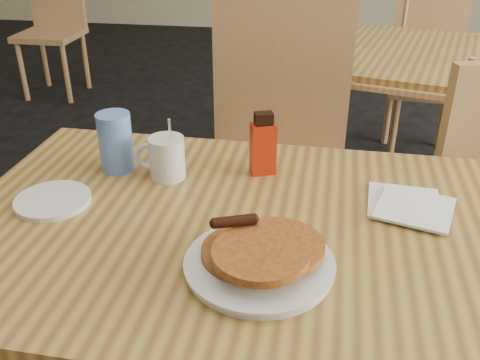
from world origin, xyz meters
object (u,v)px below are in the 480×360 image
pancake_plate (260,258)px  main_table (242,241)px  chair_main_far (277,130)px  syrup_bottle (263,146)px  chair_wall_extra (53,18)px  neighbor_table (458,65)px  coffee_mug (166,157)px  blue_tumbler (116,142)px  chair_neighbor_far (426,66)px

pancake_plate → main_table: bearing=111.2°
chair_main_far → syrup_bottle: bearing=-89.0°
chair_wall_extra → syrup_bottle: (1.80, -2.52, 0.28)m
chair_wall_extra → pancake_plate: 3.43m
main_table → pancake_plate: (0.05, -0.14, 0.07)m
neighbor_table → pancake_plate: pancake_plate is taller
pancake_plate → coffee_mug: (-0.26, 0.31, 0.03)m
main_table → syrup_bottle: size_ratio=8.17×
main_table → chair_main_far: size_ratio=1.19×
neighbor_table → syrup_bottle: syrup_bottle is taller
main_table → coffee_mug: coffee_mug is taller
chair_main_far → coffee_mug: chair_main_far is taller
main_table → chair_main_far: bearing=89.9°
blue_tumbler → coffee_mug: bearing=-9.3°
main_table → syrup_bottle: syrup_bottle is taller
chair_main_far → coffee_mug: (-0.20, -0.60, 0.18)m
neighbor_table → chair_main_far: (-0.68, -0.58, -0.09)m
neighbor_table → syrup_bottle: 1.32m
main_table → syrup_bottle: bearing=86.2°
chair_neighbor_far → neighbor_table: bearing=-85.0°
blue_tumbler → chair_neighbor_far: bearing=61.5°
chair_main_far → coffee_mug: bearing=-109.1°
chair_wall_extra → pancake_plate: size_ratio=3.38×
chair_main_far → blue_tumbler: chair_main_far is taller
neighbor_table → syrup_bottle: (-0.67, -1.13, 0.11)m
chair_main_far → pancake_plate: size_ratio=3.91×
pancake_plate → blue_tumbler: size_ratio=1.90×
neighbor_table → pancake_plate: bearing=-112.7°
chair_main_far → coffee_mug: 0.66m
coffee_mug → syrup_bottle: coffee_mug is taller
pancake_plate → blue_tumbler: bearing=139.1°
chair_neighbor_far → blue_tumbler: size_ratio=6.01×
chair_main_far → pancake_plate: 0.93m
blue_tumbler → neighbor_table: bearing=49.0°
chair_neighbor_far → main_table: bearing=-102.8°
syrup_bottle → blue_tumbler: 0.35m
chair_wall_extra → neighbor_table: bearing=-28.3°
main_table → blue_tumbler: blue_tumbler is taller
coffee_mug → pancake_plate: bearing=-34.3°
syrup_bottle → blue_tumbler: size_ratio=1.08×
chair_wall_extra → blue_tumbler: size_ratio=6.43×
main_table → chair_neighbor_far: bearing=71.6°
pancake_plate → chair_wall_extra: bearing=122.5°
chair_neighbor_far → chair_wall_extra: chair_wall_extra is taller
neighbor_table → coffee_mug: bearing=-126.7°
chair_wall_extra → coffee_mug: coffee_mug is taller
neighbor_table → chair_neighbor_far: 0.74m
chair_wall_extra → coffee_mug: bearing=-57.3°
syrup_bottle → neighbor_table: bearing=39.5°
main_table → chair_wall_extra: 3.28m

